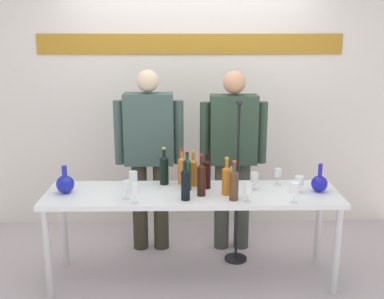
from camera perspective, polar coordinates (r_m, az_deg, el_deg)
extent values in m
plane|color=#B7A8B0|center=(4.05, 0.04, -15.46)|extent=(10.00, 10.00, 0.00)
cube|color=silver|center=(4.82, -0.22, 8.14)|extent=(4.34, 0.10, 3.00)
cube|color=#AD7821|center=(4.74, -0.22, 12.75)|extent=(3.04, 0.01, 0.20)
cube|color=white|center=(3.74, 0.04, -5.52)|extent=(2.34, 0.61, 0.04)
cylinder|color=silver|center=(3.80, -17.24, -12.07)|extent=(0.05, 0.05, 0.72)
cylinder|color=silver|center=(3.84, 17.28, -11.82)|extent=(0.05, 0.05, 0.72)
cylinder|color=silver|center=(4.25, -15.36, -9.11)|extent=(0.05, 0.05, 0.72)
cylinder|color=silver|center=(4.28, 15.18, -8.92)|extent=(0.05, 0.05, 0.72)
sphere|color=#1923AF|center=(3.83, -15.23, -4.10)|extent=(0.14, 0.14, 0.14)
cylinder|color=#1923AF|center=(3.80, -15.33, -2.57)|extent=(0.04, 0.04, 0.09)
sphere|color=#1A1CBB|center=(3.87, 15.29, -4.04)|extent=(0.13, 0.13, 0.13)
cylinder|color=#1A1CBB|center=(3.84, 15.40, -2.47)|extent=(0.03, 0.03, 0.11)
cylinder|color=#2F2B1F|center=(4.43, -6.37, -6.91)|extent=(0.14, 0.14, 0.84)
cylinder|color=#2F2B1F|center=(4.42, -3.81, -6.92)|extent=(0.14, 0.14, 0.84)
cube|color=#3C534E|center=(4.22, -5.31, 2.52)|extent=(0.44, 0.22, 0.64)
cylinder|color=#3C534E|center=(4.25, -8.92, 2.06)|extent=(0.09, 0.09, 0.58)
cylinder|color=#3C534E|center=(4.21, -1.65, 2.11)|extent=(0.09, 0.09, 0.58)
sphere|color=beige|center=(4.15, -5.44, 8.35)|extent=(0.20, 0.20, 0.20)
cylinder|color=#373932|center=(4.42, 3.66, -6.86)|extent=(0.14, 0.14, 0.84)
cylinder|color=#373932|center=(4.44, 6.11, -6.82)|extent=(0.14, 0.14, 0.84)
cube|color=#2D4433|center=(4.23, 5.09, 2.46)|extent=(0.42, 0.22, 0.62)
cylinder|color=#2D4433|center=(4.22, 1.56, 2.04)|extent=(0.09, 0.09, 0.56)
cylinder|color=#2D4433|center=(4.27, 8.56, 2.04)|extent=(0.09, 0.09, 0.56)
sphere|color=tan|center=(4.16, 5.22, 8.17)|extent=(0.20, 0.20, 0.20)
cylinder|color=black|center=(3.53, -0.81, -4.49)|extent=(0.07, 0.07, 0.22)
cone|color=black|center=(3.50, -0.81, -2.59)|extent=(0.07, 0.07, 0.03)
cylinder|color=black|center=(3.49, -0.81, -2.18)|extent=(0.02, 0.02, 0.08)
cylinder|color=black|center=(3.48, -0.82, -1.45)|extent=(0.03, 0.03, 0.02)
cylinder|color=black|center=(3.80, 1.82, -3.18)|extent=(0.06, 0.06, 0.22)
cone|color=black|center=(3.76, 1.83, -1.42)|extent=(0.06, 0.06, 0.03)
cylinder|color=black|center=(3.76, 1.83, -1.08)|extent=(0.03, 0.03, 0.07)
cylinder|color=black|center=(3.75, 1.84, -0.45)|extent=(0.03, 0.03, 0.02)
cylinder|color=orange|center=(3.91, -1.24, -2.73)|extent=(0.07, 0.07, 0.21)
cone|color=orange|center=(3.88, -1.25, -1.06)|extent=(0.07, 0.07, 0.03)
cylinder|color=orange|center=(3.87, -1.25, -0.70)|extent=(0.03, 0.03, 0.07)
cylinder|color=#B41E23|center=(3.86, -1.26, -0.06)|extent=(0.03, 0.03, 0.02)
cylinder|color=#1A4224|center=(3.76, -0.60, -3.24)|extent=(0.07, 0.07, 0.23)
cone|color=#1A4224|center=(3.72, -0.60, -1.34)|extent=(0.07, 0.07, 0.03)
cylinder|color=#1A4224|center=(3.71, -0.60, -1.05)|extent=(0.03, 0.03, 0.06)
cylinder|color=black|center=(3.70, -0.60, -0.46)|extent=(0.03, 0.03, 0.02)
cylinder|color=#4D331C|center=(3.55, 5.14, -4.53)|extent=(0.07, 0.07, 0.21)
cone|color=#4D331C|center=(3.51, 5.18, -2.69)|extent=(0.07, 0.07, 0.03)
cylinder|color=#4D331C|center=(3.50, 5.19, -2.27)|extent=(0.03, 0.03, 0.08)
cylinder|color=red|center=(3.49, 5.21, -1.54)|extent=(0.03, 0.03, 0.02)
cylinder|color=black|center=(3.63, 1.15, -3.90)|extent=(0.07, 0.07, 0.23)
cone|color=black|center=(3.59, 1.16, -1.95)|extent=(0.07, 0.07, 0.03)
cylinder|color=black|center=(3.58, 1.16, -1.47)|extent=(0.02, 0.02, 0.09)
cylinder|color=#B21823|center=(3.57, 1.17, -0.67)|extent=(0.03, 0.03, 0.02)
cylinder|color=black|center=(3.90, -3.42, -2.69)|extent=(0.07, 0.07, 0.22)
cone|color=black|center=(3.87, -3.44, -0.93)|extent=(0.07, 0.07, 0.03)
cylinder|color=black|center=(3.86, -3.45, -0.54)|extent=(0.03, 0.03, 0.08)
cylinder|color=gold|center=(3.85, -3.46, 0.16)|extent=(0.03, 0.03, 0.02)
cylinder|color=orange|center=(3.86, 0.16, -2.98)|extent=(0.07, 0.07, 0.21)
cone|color=orange|center=(3.83, 0.17, -1.33)|extent=(0.07, 0.07, 0.03)
cylinder|color=orange|center=(3.82, 0.17, -0.93)|extent=(0.03, 0.03, 0.08)
cylinder|color=gold|center=(3.81, 0.17, -0.24)|extent=(0.03, 0.03, 0.02)
cylinder|color=#C8681A|center=(3.66, 4.23, -3.98)|extent=(0.07, 0.07, 0.21)
cone|color=#C8681A|center=(3.63, 4.26, -2.23)|extent=(0.07, 0.07, 0.03)
cylinder|color=#C8681A|center=(3.62, 4.27, -1.81)|extent=(0.03, 0.03, 0.08)
cylinder|color=gold|center=(3.61, 4.28, -1.08)|extent=(0.03, 0.03, 0.02)
cylinder|color=white|center=(3.62, -7.99, -5.98)|extent=(0.06, 0.06, 0.00)
cylinder|color=white|center=(3.61, -8.01, -5.40)|extent=(0.01, 0.01, 0.08)
cylinder|color=white|center=(3.58, -8.05, -4.32)|extent=(0.06, 0.06, 0.07)
cylinder|color=white|center=(3.53, -6.96, -6.51)|extent=(0.05, 0.05, 0.00)
cylinder|color=white|center=(3.51, -6.97, -5.96)|extent=(0.01, 0.01, 0.07)
cylinder|color=white|center=(3.49, -7.01, -4.78)|extent=(0.06, 0.06, 0.09)
cylinder|color=white|center=(3.78, -7.14, -5.10)|extent=(0.05, 0.05, 0.00)
cylinder|color=white|center=(3.76, -7.16, -4.51)|extent=(0.01, 0.01, 0.08)
cylinder|color=white|center=(3.74, -7.19, -3.31)|extent=(0.07, 0.07, 0.08)
cylinder|color=white|center=(3.55, 6.83, -6.33)|extent=(0.05, 0.05, 0.00)
cylinder|color=white|center=(3.54, 6.84, -5.76)|extent=(0.01, 0.01, 0.07)
cylinder|color=white|center=(3.52, 6.88, -4.61)|extent=(0.06, 0.06, 0.08)
cylinder|color=white|center=(3.98, 10.38, -4.24)|extent=(0.06, 0.06, 0.00)
cylinder|color=white|center=(3.97, 10.41, -3.74)|extent=(0.01, 0.01, 0.07)
cylinder|color=white|center=(3.95, 10.45, -2.79)|extent=(0.06, 0.06, 0.07)
cylinder|color=white|center=(3.59, 12.31, -6.34)|extent=(0.06, 0.06, 0.00)
cylinder|color=white|center=(3.58, 12.34, -5.73)|extent=(0.01, 0.01, 0.08)
cylinder|color=white|center=(3.55, 12.41, -4.52)|extent=(0.07, 0.07, 0.08)
cylinder|color=white|center=(3.83, 12.91, -5.07)|extent=(0.05, 0.05, 0.00)
cylinder|color=white|center=(3.82, 12.93, -4.66)|extent=(0.01, 0.01, 0.06)
cylinder|color=white|center=(3.80, 12.98, -3.74)|extent=(0.07, 0.07, 0.07)
cylinder|color=white|center=(3.82, 7.59, -4.89)|extent=(0.06, 0.06, 0.00)
cylinder|color=white|center=(3.81, 7.60, -4.43)|extent=(0.01, 0.01, 0.06)
cylinder|color=white|center=(3.79, 7.64, -3.39)|extent=(0.06, 0.06, 0.08)
cylinder|color=black|center=(4.36, 5.35, -13.11)|extent=(0.20, 0.20, 0.02)
cylinder|color=black|center=(4.09, 5.57, -4.43)|extent=(0.02, 0.02, 1.41)
sphere|color=#232328|center=(3.92, 5.83, 5.78)|extent=(0.06, 0.06, 0.06)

